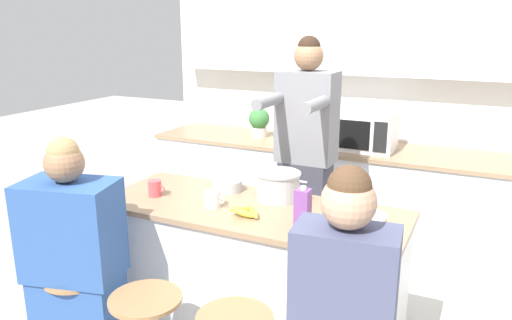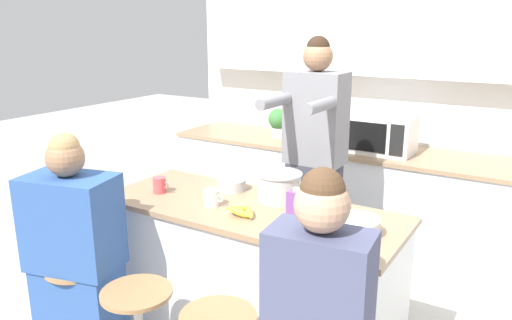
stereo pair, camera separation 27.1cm
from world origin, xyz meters
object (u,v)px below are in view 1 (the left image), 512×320
object	(u,v)px
person_cooking	(305,175)
microwave	(359,131)
banana_bunch	(246,211)
juice_carton	(303,208)
person_wrapped_blanket	(76,275)
coffee_cup_near	(213,199)
coffee_cup_far	(155,188)
fruit_bowl	(228,185)
cooking_pot	(278,186)
potted_plant	(259,121)
kitchen_island	(251,279)

from	to	relation	value
person_cooking	microwave	world-z (taller)	person_cooking
person_cooking	banana_bunch	xyz separation A→B (m)	(-0.03, -0.81, 0.02)
juice_carton	banana_bunch	bearing A→B (deg)	178.67
person_wrapped_blanket	juice_carton	world-z (taller)	person_wrapped_blanket
coffee_cup_near	juice_carton	world-z (taller)	juice_carton
coffee_cup_far	coffee_cup_near	bearing A→B (deg)	-1.92
juice_carton	fruit_bowl	bearing A→B (deg)	151.33
fruit_bowl	coffee_cup_far	xyz separation A→B (m)	(-0.33, -0.27, 0.01)
cooking_pot	microwave	size ratio (longest dim) A/B	0.63
banana_bunch	juice_carton	size ratio (longest dim) A/B	0.86
banana_bunch	potted_plant	distance (m)	1.82
cooking_pot	fruit_bowl	size ratio (longest dim) A/B	1.98
fruit_bowl	potted_plant	size ratio (longest dim) A/B	0.70
kitchen_island	banana_bunch	distance (m)	0.48
kitchen_island	banana_bunch	bearing A→B (deg)	-73.76
coffee_cup_near	coffee_cup_far	world-z (taller)	coffee_cup_far
juice_carton	coffee_cup_near	bearing A→B (deg)	174.81
person_cooking	banana_bunch	size ratio (longest dim) A/B	9.89
person_cooking	cooking_pot	distance (m)	0.50
coffee_cup_far	banana_bunch	bearing A→B (deg)	-5.07
fruit_bowl	coffee_cup_near	bearing A→B (deg)	-77.80
kitchen_island	cooking_pot	xyz separation A→B (m)	(0.08, 0.18, 0.52)
kitchen_island	fruit_bowl	distance (m)	0.56
coffee_cup_far	kitchen_island	bearing A→B (deg)	7.63
kitchen_island	coffee_cup_far	bearing A→B (deg)	-172.37
person_wrapped_blanket	juice_carton	size ratio (longest dim) A/B	6.37
potted_plant	juice_carton	bearing A→B (deg)	-58.50
banana_bunch	fruit_bowl	bearing A→B (deg)	131.72
person_cooking	coffee_cup_far	distance (m)	0.99
microwave	potted_plant	world-z (taller)	microwave
coffee_cup_near	banana_bunch	world-z (taller)	coffee_cup_near
kitchen_island	potted_plant	distance (m)	1.78
person_wrapped_blanket	fruit_bowl	distance (m)	0.97
person_cooking	juice_carton	distance (m)	0.87
coffee_cup_near	potted_plant	world-z (taller)	potted_plant
coffee_cup_far	banana_bunch	size ratio (longest dim) A/B	0.60
cooking_pot	coffee_cup_near	world-z (taller)	cooking_pot
person_wrapped_blanket	potted_plant	bearing A→B (deg)	76.10
coffee_cup_near	microwave	size ratio (longest dim) A/B	0.22
cooking_pot	coffee_cup_near	bearing A→B (deg)	-134.59
banana_bunch	microwave	world-z (taller)	microwave
kitchen_island	person_cooking	size ratio (longest dim) A/B	0.95
person_wrapped_blanket	fruit_bowl	size ratio (longest dim) A/B	7.69
fruit_bowl	kitchen_island	bearing A→B (deg)	-37.23
fruit_bowl	juice_carton	xyz separation A→B (m)	(0.60, -0.33, 0.07)
coffee_cup_far	potted_plant	world-z (taller)	potted_plant
person_wrapped_blanket	banana_bunch	xyz separation A→B (m)	(0.71, 0.50, 0.28)
coffee_cup_far	juice_carton	bearing A→B (deg)	-3.81
cooking_pot	juice_carton	xyz separation A→B (m)	(0.27, -0.32, 0.02)
person_wrapped_blanket	kitchen_island	bearing A→B (deg)	29.48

